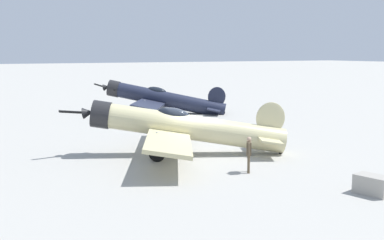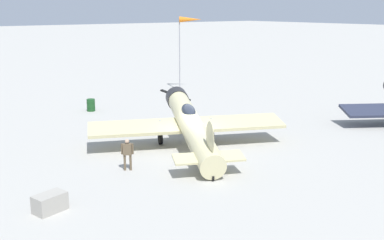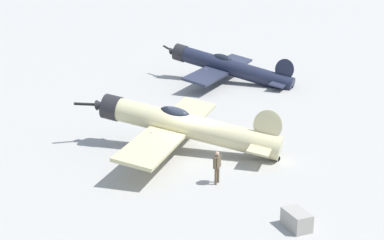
# 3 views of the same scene
# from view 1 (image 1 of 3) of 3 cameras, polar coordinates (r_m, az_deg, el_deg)

# --- Properties ---
(ground_plane) EXTENTS (400.00, 400.00, 0.00)m
(ground_plane) POSITION_cam_1_polar(r_m,az_deg,el_deg) (24.21, 0.00, -4.22)
(ground_plane) COLOR #A8A59E
(airplane_foreground) EXTENTS (11.09, 10.95, 2.85)m
(airplane_foreground) POSITION_cam_1_polar(r_m,az_deg,el_deg) (23.93, -1.27, -0.85)
(airplane_foreground) COLOR beige
(airplane_foreground) RESTS_ON ground_plane
(airplane_mid_apron) EXTENTS (10.11, 10.04, 3.27)m
(airplane_mid_apron) POSITION_cam_1_polar(r_m,az_deg,el_deg) (40.25, -3.65, 2.59)
(airplane_mid_apron) COLOR #1E2338
(airplane_mid_apron) RESTS_ON ground_plane
(ground_crew_mechanic) EXTENTS (0.53, 0.42, 1.59)m
(ground_crew_mechanic) POSITION_cam_1_polar(r_m,az_deg,el_deg) (20.59, 6.96, -3.78)
(ground_crew_mechanic) COLOR brown
(ground_crew_mechanic) RESTS_ON ground_plane
(equipment_crate) EXTENTS (1.38, 1.04, 0.72)m
(equipment_crate) POSITION_cam_1_polar(r_m,az_deg,el_deg) (18.73, 21.16, -7.41)
(equipment_crate) COLOR #9E998E
(equipment_crate) RESTS_ON ground_plane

